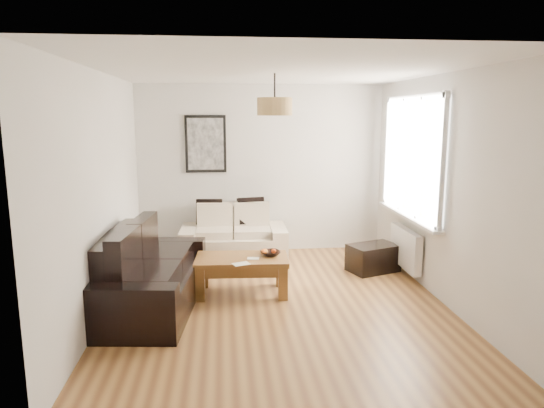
{
  "coord_description": "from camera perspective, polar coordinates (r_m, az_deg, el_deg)",
  "views": [
    {
      "loc": [
        -0.6,
        -5.31,
        2.14
      ],
      "look_at": [
        0.0,
        0.6,
        1.05
      ],
      "focal_mm": 32.24,
      "sensor_mm": 36.0,
      "label": 1
    }
  ],
  "objects": [
    {
      "name": "ceiling",
      "position": [
        5.36,
        0.68,
        15.31
      ],
      "size": [
        3.8,
        4.5,
        0.0
      ],
      "primitive_type": null,
      "color": "white",
      "rests_on": "floor"
    },
    {
      "name": "floor",
      "position": [
        5.76,
        0.62,
        -11.43
      ],
      "size": [
        4.5,
        4.5,
        0.0
      ],
      "primitive_type": "plane",
      "color": "brown",
      "rests_on": "ground"
    },
    {
      "name": "radiator",
      "position": [
        6.8,
        15.31,
        -4.97
      ],
      "size": [
        0.1,
        0.9,
        0.52
      ],
      "primitive_type": "cube",
      "color": "white",
      "rests_on": "wall_right"
    },
    {
      "name": "cushion_left",
      "position": [
        7.42,
        -7.33,
        -0.94
      ],
      "size": [
        0.4,
        0.15,
        0.39
      ],
      "primitive_type": "cube",
      "rotation": [
        0.0,
        0.0,
        -0.07
      ],
      "color": "black",
      "rests_on": "loveseat_cream"
    },
    {
      "name": "coffee_table",
      "position": [
        5.98,
        -3.54,
        -8.29
      ],
      "size": [
        1.14,
        0.66,
        0.45
      ],
      "primitive_type": null,
      "rotation": [
        0.0,
        0.0,
        -0.06
      ],
      "color": "brown",
      "rests_on": "floor"
    },
    {
      "name": "ottoman",
      "position": [
        6.93,
        11.72,
        -6.18
      ],
      "size": [
        0.76,
        0.62,
        0.38
      ],
      "primitive_type": "cube",
      "rotation": [
        0.0,
        0.0,
        0.35
      ],
      "color": "black",
      "rests_on": "floor"
    },
    {
      "name": "cushion_right",
      "position": [
        7.43,
        -2.46,
        -0.79
      ],
      "size": [
        0.42,
        0.2,
        0.4
      ],
      "primitive_type": "cube",
      "rotation": [
        0.0,
        0.0,
        0.18
      ],
      "color": "black",
      "rests_on": "loveseat_cream"
    },
    {
      "name": "window_bay",
      "position": [
        6.61,
        16.14,
        5.3
      ],
      "size": [
        0.14,
        1.9,
        1.6
      ],
      "primitive_type": null,
      "color": "white",
      "rests_on": "wall_right"
    },
    {
      "name": "sofa_leather",
      "position": [
        5.68,
        -14.04,
        -7.48
      ],
      "size": [
        1.17,
        2.07,
        0.86
      ],
      "primitive_type": null,
      "rotation": [
        0.0,
        0.0,
        1.46
      ],
      "color": "black",
      "rests_on": "floor"
    },
    {
      "name": "wall_front",
      "position": [
        3.23,
        5.16,
        -4.73
      ],
      "size": [
        3.8,
        0.04,
        2.6
      ],
      "primitive_type": null,
      "color": "silver",
      "rests_on": "floor"
    },
    {
      "name": "pendant_shade",
      "position": [
        5.64,
        0.32,
        11.31
      ],
      "size": [
        0.4,
        0.4,
        0.2
      ],
      "primitive_type": "cylinder",
      "color": "tan",
      "rests_on": "ceiling"
    },
    {
      "name": "wall_right",
      "position": [
        5.93,
        19.22,
        1.67
      ],
      "size": [
        0.04,
        4.5,
        2.6
      ],
      "primitive_type": null,
      "color": "silver",
      "rests_on": "floor"
    },
    {
      "name": "wall_back",
      "position": [
        7.63,
        -1.26,
        4.08
      ],
      "size": [
        3.8,
        0.04,
        2.6
      ],
      "primitive_type": null,
      "color": "silver",
      "rests_on": "floor"
    },
    {
      "name": "orange_b",
      "position": [
        6.01,
        0.2,
        -5.52
      ],
      "size": [
        0.08,
        0.08,
        0.06
      ],
      "primitive_type": "sphere",
      "rotation": [
        0.0,
        0.0,
        0.34
      ],
      "color": "#FF5315",
      "rests_on": "fruit_bowl"
    },
    {
      "name": "wall_left",
      "position": [
        5.53,
        -19.32,
        1.07
      ],
      "size": [
        0.04,
        4.5,
        2.6
      ],
      "primitive_type": null,
      "color": "silver",
      "rests_on": "floor"
    },
    {
      "name": "orange_c",
      "position": [
        5.99,
        -1.02,
        -5.58
      ],
      "size": [
        0.08,
        0.08,
        0.06
      ],
      "primitive_type": "sphere",
      "rotation": [
        0.0,
        0.0,
        -0.26
      ],
      "color": "orange",
      "rests_on": "fruit_bowl"
    },
    {
      "name": "orange_a",
      "position": [
        6.0,
        -0.83,
        -5.53
      ],
      "size": [
        0.08,
        0.08,
        0.07
      ],
      "primitive_type": "sphere",
      "rotation": [
        0.0,
        0.0,
        0.17
      ],
      "color": "orange",
      "rests_on": "fruit_bowl"
    },
    {
      "name": "poster",
      "position": [
        7.55,
        -7.75,
        6.96
      ],
      "size": [
        0.62,
        0.04,
        0.87
      ],
      "primitive_type": null,
      "color": "black",
      "rests_on": "wall_back"
    },
    {
      "name": "loveseat_cream",
      "position": [
        7.31,
        -4.5,
        -3.52
      ],
      "size": [
        1.57,
        0.88,
        0.77
      ],
      "primitive_type": null,
      "rotation": [
        0.0,
        0.0,
        -0.02
      ],
      "color": "beige",
      "rests_on": "floor"
    },
    {
      "name": "fruit_bowl",
      "position": [
        5.96,
        -0.18,
        -5.78
      ],
      "size": [
        0.28,
        0.28,
        0.06
      ],
      "primitive_type": "imported",
      "rotation": [
        0.0,
        0.0,
        0.23
      ],
      "color": "black",
      "rests_on": "coffee_table"
    },
    {
      "name": "papers",
      "position": [
        5.64,
        -3.62,
        -7.0
      ],
      "size": [
        0.22,
        0.19,
        0.01
      ],
      "primitive_type": "cube",
      "rotation": [
        0.0,
        0.0,
        0.37
      ],
      "color": "beige",
      "rests_on": "coffee_table"
    }
  ]
}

